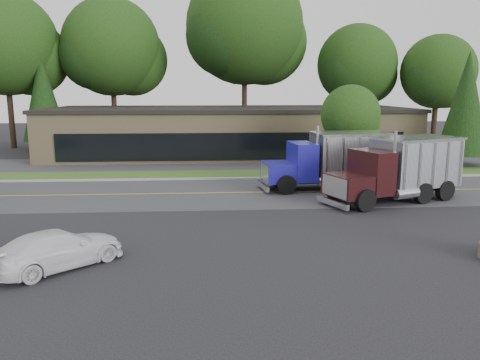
% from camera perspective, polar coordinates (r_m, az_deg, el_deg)
% --- Properties ---
extents(ground, '(140.00, 140.00, 0.00)m').
position_cam_1_polar(ground, '(18.38, -3.89, -7.70)').
color(ground, '#303035').
rests_on(ground, ground).
extents(road, '(60.00, 8.00, 0.02)m').
position_cam_1_polar(road, '(27.06, -3.89, -1.62)').
color(road, '#4F4F54').
rests_on(road, ground).
extents(center_line, '(60.00, 0.12, 0.01)m').
position_cam_1_polar(center_line, '(27.06, -3.89, -1.62)').
color(center_line, gold).
rests_on(center_line, ground).
extents(curb, '(60.00, 0.30, 0.12)m').
position_cam_1_polar(curb, '(31.18, -3.89, 0.05)').
color(curb, '#9E9E99').
rests_on(curb, ground).
extents(grass_verge, '(60.00, 3.40, 0.03)m').
position_cam_1_polar(grass_verge, '(32.95, -3.90, 0.64)').
color(grass_verge, '#335A1E').
rests_on(grass_verge, ground).
extents(far_parking, '(60.00, 7.00, 0.02)m').
position_cam_1_polar(far_parking, '(37.88, -3.90, 1.98)').
color(far_parking, '#4F4F54').
rests_on(far_parking, ground).
extents(strip_mall, '(32.00, 12.00, 4.00)m').
position_cam_1_polar(strip_mall, '(43.64, -1.29, 5.83)').
color(strip_mall, tan).
rests_on(strip_mall, ground).
extents(tree_far_a, '(10.91, 10.26, 15.56)m').
position_cam_1_polar(tree_far_a, '(53.56, -26.50, 14.16)').
color(tree_far_a, '#382619').
rests_on(tree_far_a, ground).
extents(tree_far_b, '(10.77, 10.14, 15.37)m').
position_cam_1_polar(tree_far_b, '(52.64, -15.19, 14.84)').
color(tree_far_b, '#382619').
rests_on(tree_far_b, ground).
extents(tree_far_c, '(13.14, 12.36, 18.74)m').
position_cam_1_polar(tree_far_c, '(52.10, 0.78, 17.63)').
color(tree_far_c, '#382619').
rests_on(tree_far_c, ground).
extents(tree_far_d, '(8.96, 8.43, 12.78)m').
position_cam_1_polar(tree_far_d, '(53.07, 14.17, 13.07)').
color(tree_far_d, '#382619').
rests_on(tree_far_d, ground).
extents(tree_far_e, '(8.10, 7.62, 11.56)m').
position_cam_1_polar(tree_far_e, '(54.18, 23.03, 11.66)').
color(tree_far_e, '#382619').
rests_on(tree_far_e, ground).
extents(evergreen_left, '(4.23, 4.23, 9.60)m').
position_cam_1_polar(evergreen_left, '(50.08, -22.87, 9.40)').
color(evergreen_left, '#382619').
rests_on(evergreen_left, ground).
extents(evergreen_right, '(3.90, 3.90, 8.86)m').
position_cam_1_polar(evergreen_right, '(40.66, 25.82, 8.44)').
color(evergreen_right, '#382619').
rests_on(evergreen_right, ground).
extents(tree_verge, '(4.38, 4.13, 6.25)m').
position_cam_1_polar(tree_verge, '(34.03, 13.37, 7.44)').
color(tree_verge, '#382619').
rests_on(tree_verge, ground).
extents(dump_truck_blue, '(7.81, 3.44, 3.36)m').
position_cam_1_polar(dump_truck_blue, '(28.58, 11.31, 2.53)').
color(dump_truck_blue, black).
rests_on(dump_truck_blue, ground).
extents(dump_truck_maroon, '(7.96, 5.06, 3.36)m').
position_cam_1_polar(dump_truck_maroon, '(26.39, 18.94, 1.47)').
color(dump_truck_maroon, black).
rests_on(dump_truck_maroon, ground).
extents(rally_car, '(4.42, 4.27, 1.27)m').
position_cam_1_polar(rally_car, '(16.93, -21.26, -7.84)').
color(rally_car, white).
rests_on(rally_car, ground).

